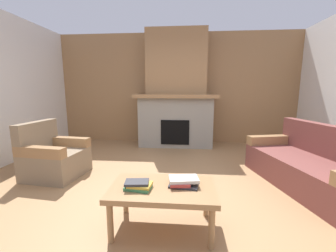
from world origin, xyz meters
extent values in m
plane|color=#9E754C|center=(0.00, 0.00, 0.00)|extent=(9.00, 9.00, 0.00)
cube|color=#997047|center=(0.00, 3.00, 1.35)|extent=(6.00, 0.12, 2.70)
cube|color=gray|center=(0.00, 2.59, 0.57)|extent=(1.70, 0.70, 1.15)
cube|color=black|center=(0.00, 2.26, 0.38)|extent=(0.64, 0.08, 0.56)
cube|color=#997047|center=(0.00, 2.54, 1.19)|extent=(1.90, 0.82, 0.08)
cube|color=#997047|center=(0.00, 2.69, 1.97)|extent=(1.40, 0.50, 1.47)
cube|color=brown|center=(1.92, 0.46, 0.20)|extent=(1.24, 1.95, 0.40)
cube|color=brown|center=(2.25, 0.54, 0.62)|extent=(0.58, 1.79, 0.45)
cube|color=#997047|center=(1.73, 1.25, 0.48)|extent=(0.85, 0.35, 0.15)
cube|color=#847056|center=(-1.76, 0.52, 0.20)|extent=(0.84, 0.84, 0.40)
cube|color=#847056|center=(-2.07, 0.55, 0.62)|extent=(0.22, 0.77, 0.45)
cube|color=#997047|center=(-1.79, 0.21, 0.48)|extent=(0.77, 0.22, 0.15)
cube|color=#997047|center=(-1.72, 0.83, 0.48)|extent=(0.77, 0.22, 0.15)
cube|color=#997047|center=(0.04, -0.62, 0.41)|extent=(1.00, 0.60, 0.05)
cylinder|color=#997047|center=(-0.40, -0.86, 0.19)|extent=(0.06, 0.06, 0.38)
cylinder|color=#997047|center=(0.48, -0.86, 0.19)|extent=(0.06, 0.06, 0.38)
cylinder|color=#997047|center=(-0.40, -0.38, 0.19)|extent=(0.06, 0.06, 0.38)
cylinder|color=#997047|center=(0.48, -0.38, 0.19)|extent=(0.06, 0.06, 0.38)
cube|color=#3D7F4C|center=(-0.19, -0.69, 0.44)|extent=(0.26, 0.19, 0.03)
cube|color=gold|center=(-0.17, -0.68, 0.47)|extent=(0.23, 0.18, 0.02)
cube|color=#2D2D33|center=(-0.20, -0.68, 0.49)|extent=(0.23, 0.17, 0.02)
cube|color=#2D2D33|center=(0.24, -0.58, 0.44)|extent=(0.30, 0.23, 0.02)
cube|color=#B23833|center=(0.20, -0.58, 0.46)|extent=(0.20, 0.22, 0.03)
cube|color=beige|center=(0.23, -0.57, 0.49)|extent=(0.30, 0.22, 0.03)
camera|label=1|loc=(0.25, -2.53, 1.35)|focal=23.03mm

